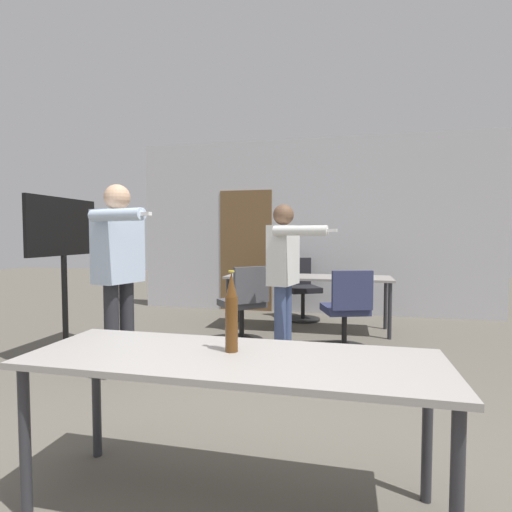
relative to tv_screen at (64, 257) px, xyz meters
name	(u,v)px	position (x,y,z in m)	size (l,w,h in m)	color
back_wall	(309,227)	(2.37, 2.92, 0.37)	(5.90, 0.12, 2.88)	#BCBCC1
conference_table_near	(232,371)	(2.47, -1.98, -0.39)	(1.92, 0.65, 0.74)	gray
conference_table_far	(308,281)	(2.47, 1.68, -0.39)	(2.21, 0.67, 0.74)	gray
tv_screen	(64,257)	(0.00, 0.00, 0.00)	(0.44, 1.05, 1.69)	black
person_center_tall	(119,260)	(0.94, -0.43, 0.01)	(0.75, 0.78, 1.76)	#28282D
person_far_watching	(284,266)	(2.36, 0.34, -0.08)	(0.71, 0.69, 1.61)	#3D4C75
office_chair_far_right	(347,313)	(2.99, 0.77, -0.63)	(0.59, 0.63, 0.92)	black
office_chair_near_pushed	(301,291)	(2.31, 2.35, -0.62)	(0.63, 0.66, 0.93)	black
office_chair_mid_tucked	(244,307)	(1.80, 0.84, -0.62)	(0.68, 0.69, 0.93)	black
beer_bottle	(232,314)	(2.45, -1.92, -0.14)	(0.06, 0.06, 0.39)	#563314
drink_cup	(268,273)	(1.95, 1.54, -0.27)	(0.08, 0.08, 0.10)	#232328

